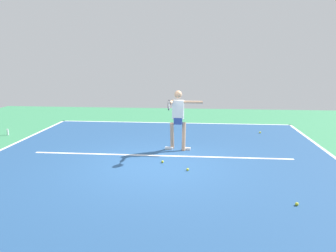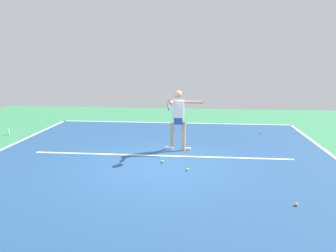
{
  "view_description": "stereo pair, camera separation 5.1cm",
  "coord_description": "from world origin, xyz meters",
  "px_view_note": "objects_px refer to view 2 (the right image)",
  "views": [
    {
      "loc": [
        -1.04,
        8.05,
        2.74
      ],
      "look_at": [
        -0.23,
        -0.81,
        0.9
      ],
      "focal_mm": 35.07,
      "sensor_mm": 36.0,
      "label": 1
    },
    {
      "loc": [
        -1.09,
        8.05,
        2.74
      ],
      "look_at": [
        -0.23,
        -0.81,
        0.9
      ],
      "focal_mm": 35.07,
      "sensor_mm": 36.0,
      "label": 2
    }
  ],
  "objects_px": {
    "tennis_player": "(178,116)",
    "water_bottle": "(9,132)",
    "tennis_ball_near_service_line": "(162,162)",
    "tennis_ball_by_sideline": "(261,132)",
    "tennis_ball_near_player": "(187,170)",
    "tennis_ball_by_baseline": "(296,204)"
  },
  "relations": [
    {
      "from": "tennis_player",
      "to": "water_bottle",
      "type": "relative_size",
      "value": 8.27
    },
    {
      "from": "tennis_ball_near_service_line",
      "to": "tennis_ball_by_sideline",
      "type": "bearing_deg",
      "value": -130.13
    },
    {
      "from": "tennis_player",
      "to": "tennis_ball_near_player",
      "type": "bearing_deg",
      "value": 102.57
    },
    {
      "from": "tennis_player",
      "to": "tennis_ball_near_service_line",
      "type": "bearing_deg",
      "value": 77.34
    },
    {
      "from": "tennis_player",
      "to": "tennis_ball_near_player",
      "type": "xyz_separation_m",
      "value": [
        -0.36,
        1.87,
        -1.02
      ]
    },
    {
      "from": "tennis_ball_by_sideline",
      "to": "tennis_ball_near_service_line",
      "type": "distance_m",
      "value": 5.04
    },
    {
      "from": "tennis_ball_near_player",
      "to": "water_bottle",
      "type": "bearing_deg",
      "value": -26.23
    },
    {
      "from": "tennis_ball_by_baseline",
      "to": "tennis_player",
      "type": "bearing_deg",
      "value": -55.79
    },
    {
      "from": "tennis_ball_by_sideline",
      "to": "water_bottle",
      "type": "bearing_deg",
      "value": 7.03
    },
    {
      "from": "tennis_player",
      "to": "tennis_ball_by_baseline",
      "type": "xyz_separation_m",
      "value": [
        -2.48,
        3.65,
        -1.02
      ]
    },
    {
      "from": "tennis_ball_by_sideline",
      "to": "tennis_ball_near_service_line",
      "type": "relative_size",
      "value": 1.0
    },
    {
      "from": "tennis_player",
      "to": "water_bottle",
      "type": "distance_m",
      "value": 6.52
    },
    {
      "from": "tennis_ball_by_baseline",
      "to": "water_bottle",
      "type": "distance_m",
      "value": 10.14
    },
    {
      "from": "tennis_player",
      "to": "tennis_ball_by_sideline",
      "type": "distance_m",
      "value": 4.0
    },
    {
      "from": "tennis_ball_by_sideline",
      "to": "tennis_ball_near_player",
      "type": "height_order",
      "value": "same"
    },
    {
      "from": "tennis_player",
      "to": "tennis_ball_near_service_line",
      "type": "distance_m",
      "value": 1.69
    },
    {
      "from": "tennis_ball_near_player",
      "to": "tennis_ball_near_service_line",
      "type": "bearing_deg",
      "value": -39.21
    },
    {
      "from": "tennis_ball_near_player",
      "to": "tennis_player",
      "type": "bearing_deg",
      "value": -79.17
    },
    {
      "from": "water_bottle",
      "to": "tennis_ball_by_sideline",
      "type": "bearing_deg",
      "value": -172.97
    },
    {
      "from": "tennis_ball_by_sideline",
      "to": "tennis_ball_near_player",
      "type": "xyz_separation_m",
      "value": [
        2.55,
        4.42,
        0.0
      ]
    },
    {
      "from": "tennis_player",
      "to": "tennis_ball_by_sideline",
      "type": "bearing_deg",
      "value": -137.08
    },
    {
      "from": "tennis_ball_near_player",
      "to": "tennis_ball_by_baseline",
      "type": "bearing_deg",
      "value": 139.99
    }
  ]
}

